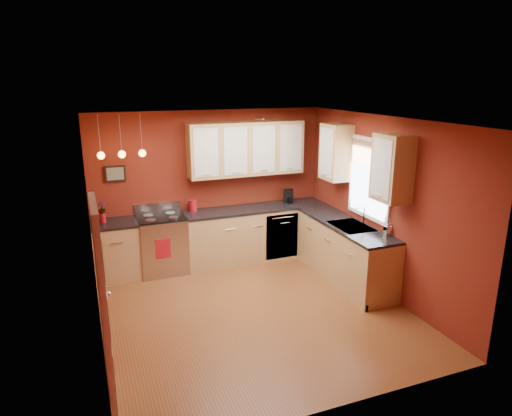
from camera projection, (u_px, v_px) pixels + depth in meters
name	position (u px, v px, depth m)	size (l,w,h in m)	color
floor	(254.00, 310.00, 6.32)	(4.20, 4.20, 0.00)	brown
ceiling	(254.00, 120.00, 5.61)	(4.00, 4.20, 0.02)	white
wall_back	(210.00, 187.00, 7.85)	(4.00, 0.02, 2.60)	maroon
wall_front	(337.00, 287.00, 4.08)	(4.00, 0.02, 2.60)	maroon
wall_left	(92.00, 240.00, 5.27)	(0.02, 4.20, 2.60)	maroon
wall_right	(381.00, 206.00, 6.66)	(0.02, 4.20, 2.60)	maroon
base_cabinets_back_left	(117.00, 251.00, 7.24)	(0.70, 0.60, 0.90)	tan
base_cabinets_back_right	(256.00, 234.00, 8.06)	(2.54, 0.60, 0.90)	tan
base_cabinets_right	(344.00, 253.00, 7.19)	(0.60, 2.10, 0.90)	tan
counter_back_left	(114.00, 223.00, 7.11)	(0.70, 0.62, 0.04)	black
counter_back_right	(256.00, 208.00, 7.94)	(2.54, 0.62, 0.04)	black
counter_right	(346.00, 224.00, 7.06)	(0.62, 2.10, 0.04)	black
gas_range	(162.00, 244.00, 7.48)	(0.76, 0.64, 1.11)	#AFAFB4
dishwasher_front	(282.00, 236.00, 7.93)	(0.60, 0.02, 0.80)	#AFAFB4
sink	(351.00, 227.00, 6.93)	(0.50, 0.70, 0.33)	#939398
window	(370.00, 176.00, 6.81)	(0.06, 1.02, 1.22)	white
door_left_wall	(103.00, 307.00, 4.28)	(0.12, 0.82, 2.05)	white
upper_cabinets_back	(246.00, 149.00, 7.72)	(2.00, 0.35, 0.90)	tan
upper_cabinets_right	(361.00, 159.00, 6.71)	(0.35, 1.95, 0.90)	tan
wall_picture	(115.00, 174.00, 7.20)	(0.32, 0.03, 0.26)	black
pendant_lights	(122.00, 154.00, 6.84)	(0.71, 0.11, 0.66)	#939398
red_canister	(193.00, 205.00, 7.66)	(0.14, 0.14, 0.20)	#AD121D
red_vase	(103.00, 218.00, 7.07)	(0.09, 0.09, 0.15)	#AD121D
flowers	(102.00, 208.00, 7.03)	(0.11, 0.11, 0.19)	#AD121D
coffee_maker	(289.00, 197.00, 8.20)	(0.20, 0.20, 0.24)	black
soap_pump	(388.00, 228.00, 6.49)	(0.09, 0.09, 0.20)	silver
dish_towel	(163.00, 249.00, 7.16)	(0.24, 0.02, 0.32)	#AD121D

